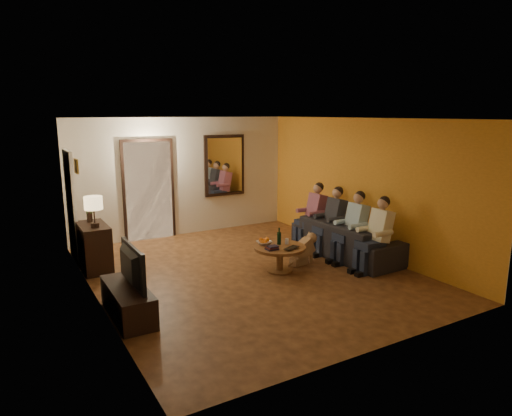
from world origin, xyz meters
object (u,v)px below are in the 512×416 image
person_b (354,229)px  tv (126,267)px  person_a (377,237)px  sofa (346,239)px  person_d (314,217)px  person_c (332,223)px  laptop (294,249)px  tv_stand (128,302)px  bowl (264,243)px  coffee_table (280,259)px  dog (303,249)px  table_lamp (94,212)px  wine_bottle (279,236)px  dresser (94,247)px

person_b → tv: bearing=-176.3°
person_a → sofa: bearing=83.7°
person_a → person_d: 1.80m
person_a → person_c: size_ratio=1.00×
laptop → tv_stand: bearing=160.8°
tv_stand → bowl: bearing=15.2°
sofa → coffee_table: sofa is taller
person_b → dog: (-0.89, 0.34, -0.32)m
sofa → person_d: 0.94m
table_lamp → bowl: size_ratio=2.08×
sofa → coffee_table: (-1.58, -0.10, -0.11)m
table_lamp → person_d: bearing=-6.7°
dog → bowl: (-0.77, 0.08, 0.20)m
wine_bottle → person_d: bearing=32.2°
tv → person_a: size_ratio=0.81×
tv → coffee_table: 2.82m
table_lamp → person_b: size_ratio=0.45×
bowl → laptop: bowl is taller
person_c → laptop: 1.54m
person_b → coffee_table: 1.54m
person_a → coffee_table: bearing=151.5°
dresser → person_d: person_d is taller
bowl → sofa: bearing=-4.0°
dog → laptop: bearing=-148.0°
person_b → coffee_table: size_ratio=1.34×
person_c → tv: bearing=-168.3°
table_lamp → bowl: bearing=-26.5°
dresser → person_a: bearing=-30.8°
table_lamp → bowl: (2.55, -1.27, -0.59)m
tv → person_b: 4.22m
tv → person_d: person_d is taller
person_a → person_c: (0.00, 1.20, 0.00)m
laptop → wine_bottle: bearing=74.4°
person_b → bowl: person_b is taller
person_c → person_a: bearing=-90.0°
wine_bottle → person_b: bearing=-11.9°
table_lamp → dog: table_lamp is taller
person_a → laptop: 1.48m
person_a → coffee_table: 1.72m
tv_stand → sofa: bearing=7.6°
person_d → sofa: bearing=-83.7°
tv_stand → wine_bottle: 2.87m
table_lamp → wine_bottle: 3.15m
person_d → bowl: (-1.66, -0.78, -0.12)m
laptop → coffee_table: bearing=86.6°
table_lamp → person_c: (4.21, -1.09, -0.47)m
tv_stand → laptop: 2.85m
sofa → table_lamp: bearing=70.8°
sofa → person_a: bearing=172.4°
tv → person_d: bearing=-70.7°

